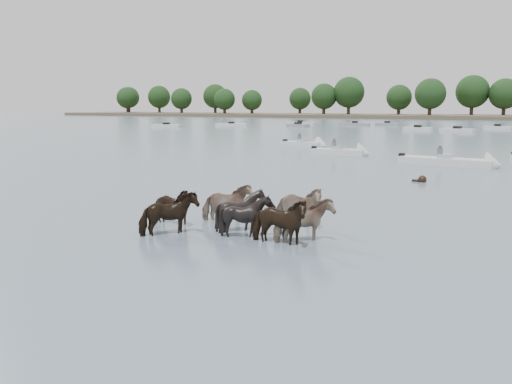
% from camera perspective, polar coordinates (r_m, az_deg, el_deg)
% --- Properties ---
extents(ground, '(400.00, 400.00, 0.00)m').
position_cam_1_polar(ground, '(16.10, 0.30, -4.81)').
color(ground, '#4C5F6E').
rests_on(ground, ground).
extents(shoreline, '(160.00, 30.00, 1.00)m').
position_cam_1_polar(shoreline, '(181.18, 2.18, 8.03)').
color(shoreline, '#4C4233').
rests_on(shoreline, ground).
extents(pony_herd, '(6.45, 4.36, 1.52)m').
position_cam_1_polar(pony_herd, '(16.68, -1.50, -2.37)').
color(pony_herd, black).
rests_on(pony_herd, ground).
extents(swimming_pony, '(0.72, 0.44, 0.44)m').
position_cam_1_polar(swimming_pony, '(28.91, 16.87, 1.22)').
color(swimming_pony, black).
rests_on(swimming_pony, ground).
extents(motorboat_a, '(4.67, 1.89, 1.92)m').
position_cam_1_polar(motorboat_a, '(42.80, 9.54, 4.09)').
color(motorboat_a, silver).
rests_on(motorboat_a, ground).
extents(motorboat_b, '(6.54, 2.36, 1.92)m').
position_cam_1_polar(motorboat_b, '(37.14, 20.41, 2.90)').
color(motorboat_b, silver).
rests_on(motorboat_b, ground).
extents(motorboat_f, '(4.72, 2.25, 1.92)m').
position_cam_1_polar(motorboat_f, '(50.57, 5.64, 4.93)').
color(motorboat_f, silver).
rests_on(motorboat_f, ground).
extents(distant_flotilla, '(107.23, 29.54, 0.93)m').
position_cam_1_polar(distant_flotilla, '(89.62, 22.75, 6.09)').
color(distant_flotilla, silver).
rests_on(distant_flotilla, ground).
extents(treeline, '(143.50, 21.89, 12.33)m').
position_cam_1_polar(treeline, '(180.15, 3.58, 9.97)').
color(treeline, '#382619').
rests_on(treeline, ground).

